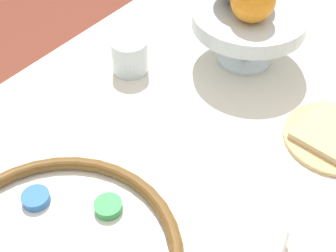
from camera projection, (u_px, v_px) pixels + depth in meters
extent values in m
cylinder|color=#33934C|center=(108.00, 206.00, 0.68)|extent=(0.04, 0.04, 0.01)
cylinder|color=#2D6BB7|center=(36.00, 198.00, 0.69)|extent=(0.04, 0.04, 0.01)
cylinder|color=silver|center=(244.00, 58.00, 0.96)|extent=(0.11, 0.11, 0.01)
cylinder|color=silver|center=(246.00, 42.00, 0.93)|extent=(0.03, 0.03, 0.07)
cylinder|color=silver|center=(249.00, 19.00, 0.89)|extent=(0.22, 0.22, 0.03)
sphere|color=orange|center=(253.00, 0.00, 0.83)|extent=(0.08, 0.08, 0.08)
cylinder|color=tan|center=(333.00, 138.00, 0.80)|extent=(0.17, 0.17, 0.01)
cube|color=#D1B784|center=(335.00, 134.00, 0.79)|extent=(0.12, 0.12, 0.01)
cylinder|color=silver|center=(130.00, 56.00, 0.91)|extent=(0.07, 0.07, 0.07)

